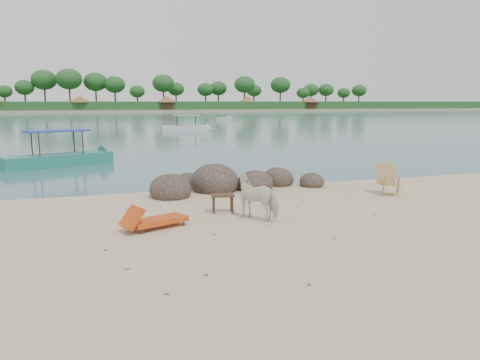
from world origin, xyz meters
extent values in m
plane|color=#345E68|center=(0.00, 90.00, 0.00)|extent=(400.00, 400.00, 0.00)
cube|color=tan|center=(0.00, 170.00, 0.00)|extent=(420.00, 90.00, 1.40)
cube|color=#1E4C1E|center=(0.00, 135.00, 1.90)|extent=(420.00, 18.00, 2.40)
ellipsoid|color=#2F281F|center=(-1.94, 4.98, 0.25)|extent=(1.40, 1.54, 1.05)
ellipsoid|color=#2F281F|center=(-0.24, 5.68, 0.30)|extent=(1.73, 1.90, 1.30)
ellipsoid|color=#2F281F|center=(1.16, 5.28, 0.22)|extent=(1.28, 1.41, 0.96)
ellipsoid|color=#2F281F|center=(2.36, 6.08, 0.21)|extent=(1.20, 1.32, 0.90)
ellipsoid|color=#2F281F|center=(3.46, 5.38, 0.16)|extent=(0.91, 1.00, 0.68)
ellipsoid|color=#2F281F|center=(-1.04, 6.68, 0.17)|extent=(0.94, 1.04, 0.71)
ellipsoid|color=#2F281F|center=(0.56, 6.88, 0.15)|extent=(0.88, 0.97, 0.66)
imported|color=white|center=(-0.12, 1.34, 0.60)|extent=(1.37, 1.54, 1.21)
plane|color=brown|center=(3.75, 2.49, 0.01)|extent=(0.12, 0.12, 0.00)
plane|color=brown|center=(-3.83, -1.61, 0.01)|extent=(0.14, 0.14, 0.00)
plane|color=brown|center=(3.11, 0.68, 0.01)|extent=(0.12, 0.12, 0.00)
plane|color=brown|center=(-3.47, 3.54, 0.01)|extent=(0.14, 0.14, 0.00)
plane|color=brown|center=(0.93, -0.99, 0.01)|extent=(0.14, 0.14, 0.00)
plane|color=brown|center=(-2.47, -2.38, 0.01)|extent=(0.14, 0.14, 0.00)
plane|color=brown|center=(-0.86, -3.36, 0.01)|extent=(0.14, 0.14, 0.00)
plane|color=brown|center=(3.91, 3.35, 0.01)|extent=(0.11, 0.11, 0.00)
plane|color=brown|center=(-0.91, 2.03, 0.01)|extent=(0.13, 0.13, 0.00)
plane|color=brown|center=(-4.20, -0.30, 0.01)|extent=(0.11, 0.11, 0.00)
plane|color=brown|center=(0.13, 3.27, 0.01)|extent=(0.14, 0.14, 0.00)
plane|color=brown|center=(1.44, 2.22, 0.01)|extent=(0.13, 0.13, 0.00)
plane|color=brown|center=(1.68, 2.57, 0.01)|extent=(0.12, 0.12, 0.00)
plane|color=brown|center=(-1.65, 0.13, 0.01)|extent=(0.14, 0.14, 0.00)
plane|color=brown|center=(-3.29, -3.01, 0.01)|extent=(0.12, 0.12, 0.00)
camera|label=1|loc=(-4.32, -10.36, 3.19)|focal=35.00mm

